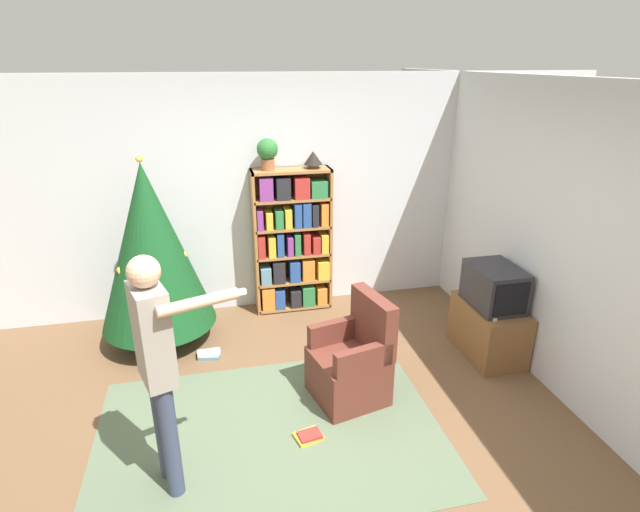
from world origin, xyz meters
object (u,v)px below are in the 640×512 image
object	(u,v)px
christmas_tree	(151,247)
potted_plant	(267,152)
armchair	(353,363)
table_lamp	(313,159)
television	(495,287)
bookshelf	(293,242)
standing_person	(157,358)

from	to	relation	value
christmas_tree	potted_plant	distance (m)	1.52
christmas_tree	armchair	world-z (taller)	christmas_tree
table_lamp	christmas_tree	bearing A→B (deg)	-165.09
television	armchair	size ratio (longest dim) A/B	0.62
bookshelf	standing_person	world-z (taller)	standing_person
christmas_tree	table_lamp	size ratio (longest dim) A/B	9.61
potted_plant	christmas_tree	bearing A→B (deg)	-159.56
table_lamp	armchair	bearing A→B (deg)	-91.21
television	table_lamp	xyz separation A→B (m)	(-1.44, 1.41, 1.00)
christmas_tree	television	bearing A→B (deg)	-17.07
armchair	table_lamp	distance (m)	2.25
television	standing_person	distance (m)	3.11
bookshelf	table_lamp	distance (m)	0.96
christmas_tree	standing_person	world-z (taller)	christmas_tree
standing_person	christmas_tree	bearing A→B (deg)	166.99
armchair	potted_plant	world-z (taller)	potted_plant
bookshelf	christmas_tree	world-z (taller)	christmas_tree
armchair	standing_person	bearing A→B (deg)	-78.97
bookshelf	armchair	distance (m)	1.82
bookshelf	potted_plant	distance (m)	1.04
armchair	potted_plant	bearing A→B (deg)	-178.87
television	christmas_tree	xyz separation A→B (m)	(-3.14, 0.96, 0.30)
bookshelf	potted_plant	size ratio (longest dim) A/B	4.97
christmas_tree	standing_person	bearing A→B (deg)	-84.20
bookshelf	television	distance (m)	2.19
christmas_tree	armchair	xyz separation A→B (m)	(1.66, -1.30, -0.71)
potted_plant	table_lamp	xyz separation A→B (m)	(0.48, -0.00, -0.09)
standing_person	armchair	bearing A→B (deg)	95.36
christmas_tree	standing_person	size ratio (longest dim) A/B	1.14
potted_plant	table_lamp	distance (m)	0.49
bookshelf	television	bearing A→B (deg)	-39.98
christmas_tree	armchair	distance (m)	2.23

